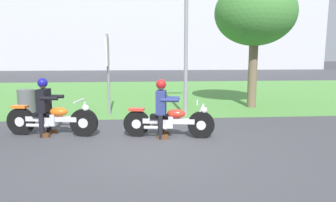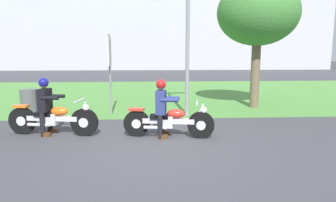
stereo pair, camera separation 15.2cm
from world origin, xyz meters
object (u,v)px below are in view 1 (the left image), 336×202
object	(u,v)px
streetlight_pole	(190,7)
trash_can	(27,105)
tree_roadside	(255,14)
rider_follow	(45,102)
rider_lead	(162,104)
motorcycle_follow	(52,119)
sign_banner	(108,62)
motorcycle_lead	(169,121)

from	to	relation	value
streetlight_pole	trash_can	xyz separation A→B (m)	(-4.99, -0.20, -2.93)
tree_roadside	streetlight_pole	world-z (taller)	streetlight_pole
streetlight_pole	tree_roadside	bearing A→B (deg)	28.23
rider_follow	streetlight_pole	world-z (taller)	streetlight_pole
rider_lead	streetlight_pole	size ratio (longest dim) A/B	0.26
motorcycle_follow	tree_roadside	bearing A→B (deg)	38.72
tree_roadside	rider_lead	bearing A→B (deg)	-133.04
sign_banner	rider_follow	bearing A→B (deg)	-117.79
tree_roadside	rider_follow	bearing A→B (deg)	-151.66
motorcycle_lead	streetlight_pole	world-z (taller)	streetlight_pole
motorcycle_lead	tree_roadside	world-z (taller)	tree_roadside
streetlight_pole	sign_banner	xyz separation A→B (m)	(-2.59, 0.33, -1.66)
rider_lead	streetlight_pole	world-z (taller)	streetlight_pole
rider_lead	motorcycle_follow	bearing A→B (deg)	-177.71
motorcycle_follow	sign_banner	distance (m)	3.00
motorcycle_follow	motorcycle_lead	bearing A→B (deg)	2.10
motorcycle_lead	tree_roadside	bearing A→B (deg)	58.07
motorcycle_lead	motorcycle_follow	xyz separation A→B (m)	(-2.84, 0.37, 0.02)
tree_roadside	motorcycle_lead	bearing A→B (deg)	-131.46
rider_lead	sign_banner	world-z (taller)	sign_banner
sign_banner	rider_lead	bearing A→B (deg)	-60.78
streetlight_pole	motorcycle_follow	bearing A→B (deg)	-150.17
tree_roadside	sign_banner	bearing A→B (deg)	-168.58
motorcycle_follow	tree_roadside	xyz separation A→B (m)	(6.25, 3.49, 2.98)
trash_can	rider_lead	bearing A→B (deg)	-29.64
rider_lead	rider_follow	world-z (taller)	rider_follow
trash_can	sign_banner	world-z (taller)	sign_banner
rider_lead	rider_follow	distance (m)	2.86
tree_roadside	streetlight_pole	xyz separation A→B (m)	(-2.55, -1.37, 0.01)
motorcycle_lead	sign_banner	bearing A→B (deg)	131.00
tree_roadside	streetlight_pole	size ratio (longest dim) A/B	0.85
motorcycle_follow	streetlight_pole	size ratio (longest dim) A/B	0.42
sign_banner	motorcycle_follow	bearing A→B (deg)	-114.37
motorcycle_lead	motorcycle_follow	size ratio (longest dim) A/B	0.96
motorcycle_lead	sign_banner	distance (m)	3.57
motorcycle_lead	rider_follow	world-z (taller)	rider_follow
trash_can	rider_follow	bearing A→B (deg)	-59.08
streetlight_pole	sign_banner	world-z (taller)	streetlight_pole
motorcycle_lead	sign_banner	world-z (taller)	sign_banner
rider_lead	rider_follow	size ratio (longest dim) A/B	0.99
motorcycle_lead	sign_banner	xyz separation A→B (m)	(-1.73, 2.82, 1.33)
rider_follow	streetlight_pole	xyz separation A→B (m)	(3.86, 2.09, 2.56)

